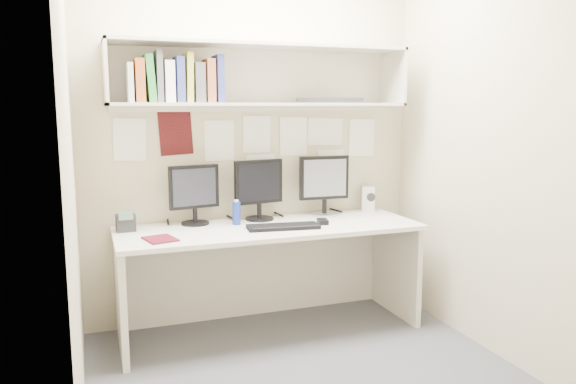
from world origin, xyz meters
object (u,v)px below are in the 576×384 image
object	(u,v)px
desk	(270,278)
monitor_right	(324,183)
keyboard	(283,227)
speaker	(368,198)
monitor_left	(194,191)
desk_phone	(126,223)
maroon_notebook	(160,239)
monitor_center	(259,187)

from	to	relation	value
desk	monitor_right	world-z (taller)	monitor_right
keyboard	speaker	world-z (taller)	speaker
desk	monitor_left	xyz separation A→B (m)	(-0.46, 0.22, 0.59)
monitor_right	desk_phone	bearing A→B (deg)	-174.81
maroon_notebook	desk_phone	bearing A→B (deg)	104.90
speaker	maroon_notebook	xyz separation A→B (m)	(-1.60, -0.42, -0.09)
monitor_center	desk	bearing A→B (deg)	-99.10
monitor_center	speaker	world-z (taller)	monitor_center
monitor_right	speaker	distance (m)	0.41
monitor_left	monitor_right	world-z (taller)	monitor_right
monitor_left	monitor_right	size ratio (longest dim) A/B	0.93
monitor_left	monitor_center	bearing A→B (deg)	-10.34
monitor_left	desk_phone	bearing A→B (deg)	178.20
monitor_center	maroon_notebook	size ratio (longest dim) A/B	2.08
monitor_center	monitor_right	size ratio (longest dim) A/B	0.97
monitor_center	maroon_notebook	distance (m)	0.86
maroon_notebook	desk	bearing A→B (deg)	-1.57
keyboard	maroon_notebook	xyz separation A→B (m)	(-0.79, -0.05, -0.01)
monitor_right	maroon_notebook	bearing A→B (deg)	-160.24
desk	keyboard	size ratio (longest dim) A/B	4.29
monitor_right	desk_phone	size ratio (longest dim) A/B	3.05
monitor_left	desk_phone	size ratio (longest dim) A/B	2.83
keyboard	speaker	distance (m)	0.90
monitor_left	keyboard	distance (m)	0.65
desk	speaker	xyz separation A→B (m)	(0.87, 0.26, 0.46)
monitor_right	keyboard	world-z (taller)	monitor_right
monitor_center	maroon_notebook	xyz separation A→B (m)	(-0.73, -0.38, -0.23)
speaker	maroon_notebook	bearing A→B (deg)	-143.49
monitor_center	speaker	distance (m)	0.89
keyboard	speaker	bearing A→B (deg)	31.46
desk	monitor_left	world-z (taller)	monitor_left
monitor_center	keyboard	world-z (taller)	monitor_center
monitor_left	maroon_notebook	size ratio (longest dim) A/B	1.98
keyboard	desk_phone	bearing A→B (deg)	171.65
monitor_left	maroon_notebook	distance (m)	0.52
speaker	desk_phone	bearing A→B (deg)	-154.79
monitor_right	maroon_notebook	distance (m)	1.31
monitor_right	desk_phone	distance (m)	1.41
maroon_notebook	desk_phone	xyz separation A→B (m)	(-0.18, 0.32, 0.05)
monitor_left	monitor_center	world-z (taller)	monitor_center
keyboard	desk_phone	distance (m)	1.01
keyboard	monitor_center	bearing A→B (deg)	107.70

